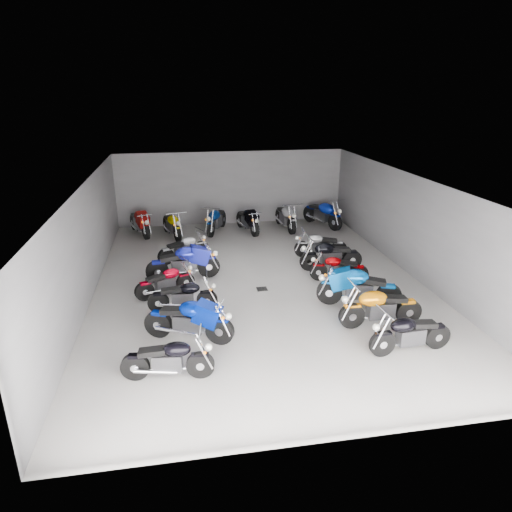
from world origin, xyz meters
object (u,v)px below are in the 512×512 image
at_px(motorcycle_left_a, 169,359).
at_px(motorcycle_back_c, 216,220).
at_px(motorcycle_right_c, 358,287).
at_px(motorcycle_right_f, 320,245).
at_px(motorcycle_left_d, 166,281).
at_px(motorcycle_left_c, 184,296).
at_px(motorcycle_back_e, 286,217).
at_px(motorcycle_right_e, 330,255).
at_px(motorcycle_right_a, 410,333).
at_px(motorcycle_back_f, 323,214).
at_px(drain_grate, 262,289).
at_px(motorcycle_left_f, 184,248).
at_px(motorcycle_right_d, 338,268).
at_px(motorcycle_left_b, 190,320).
at_px(motorcycle_right_b, 380,307).
at_px(motorcycle_back_b, 172,225).
at_px(motorcycle_back_a, 140,222).
at_px(motorcycle_back_d, 248,220).
at_px(motorcycle_left_e, 184,263).

bearing_deg(motorcycle_left_a, motorcycle_back_c, 176.48).
distance_m(motorcycle_right_c, motorcycle_back_c, 8.39).
bearing_deg(motorcycle_right_f, motorcycle_left_d, 124.21).
distance_m(motorcycle_left_c, motorcycle_back_e, 8.46).
bearing_deg(motorcycle_right_f, motorcycle_right_e, -171.58).
distance_m(motorcycle_right_a, motorcycle_back_f, 10.37).
xyz_separation_m(drain_grate, motorcycle_left_f, (-2.26, 2.92, 0.45)).
bearing_deg(motorcycle_right_d, motorcycle_left_b, 138.03).
bearing_deg(motorcycle_right_b, motorcycle_right_e, 0.68).
bearing_deg(motorcycle_left_b, motorcycle_left_c, -153.66).
bearing_deg(motorcycle_back_b, motorcycle_right_b, 104.73).
relative_size(motorcycle_right_a, motorcycle_right_c, 0.90).
height_order(motorcycle_left_c, motorcycle_back_e, motorcycle_back_e).
xyz_separation_m(motorcycle_right_e, motorcycle_back_a, (-6.53, 5.13, 0.03)).
xyz_separation_m(motorcycle_right_d, motorcycle_back_d, (-1.99, 5.74, 0.08)).
xyz_separation_m(motorcycle_back_a, motorcycle_back_f, (7.88, -0.08, 0.03)).
relative_size(motorcycle_left_c, motorcycle_left_d, 1.09).
relative_size(motorcycle_back_a, motorcycle_back_f, 0.96).
bearing_deg(motorcycle_back_e, drain_grate, 64.38).
xyz_separation_m(motorcycle_left_c, motorcycle_back_f, (6.25, 7.31, 0.12)).
relative_size(motorcycle_right_e, motorcycle_back_e, 0.92).
relative_size(motorcycle_back_e, motorcycle_back_f, 1.02).
height_order(motorcycle_left_c, motorcycle_right_d, motorcycle_left_c).
height_order(motorcycle_left_d, motorcycle_left_e, motorcycle_left_e).
height_order(motorcycle_left_d, motorcycle_back_d, motorcycle_back_d).
bearing_deg(motorcycle_left_f, motorcycle_left_a, -28.83).
xyz_separation_m(motorcycle_left_b, motorcycle_back_b, (-0.42, 8.45, -0.02)).
xyz_separation_m(motorcycle_left_f, motorcycle_right_e, (4.80, -1.71, 0.05)).
bearing_deg(motorcycle_left_f, motorcycle_back_d, 112.83).
bearing_deg(motorcycle_right_d, motorcycle_right_e, 13.33).
height_order(motorcycle_right_c, motorcycle_right_f, motorcycle_right_c).
relative_size(motorcycle_left_d, motorcycle_back_b, 0.82).
bearing_deg(motorcycle_back_c, motorcycle_right_e, 147.19).
relative_size(motorcycle_right_d, motorcycle_back_d, 0.84).
relative_size(motorcycle_right_c, motorcycle_right_d, 1.25).
bearing_deg(motorcycle_left_c, motorcycle_left_b, 7.64).
distance_m(drain_grate, motorcycle_left_e, 2.63).
height_order(drain_grate, motorcycle_right_a, motorcycle_right_a).
xyz_separation_m(motorcycle_left_f, motorcycle_back_a, (-1.73, 3.41, 0.08)).
relative_size(drain_grate, motorcycle_right_a, 0.16).
distance_m(motorcycle_left_d, motorcycle_right_b, 6.07).
bearing_deg(motorcycle_right_c, motorcycle_left_e, 79.41).
relative_size(motorcycle_left_f, motorcycle_back_d, 0.84).
bearing_deg(motorcycle_left_e, motorcycle_left_f, 172.97).
bearing_deg(motorcycle_left_b, motorcycle_right_a, 96.71).
bearing_deg(motorcycle_right_f, motorcycle_left_e, 115.25).
distance_m(motorcycle_left_f, motorcycle_right_e, 5.10).
height_order(motorcycle_right_d, motorcycle_back_a, motorcycle_back_a).
bearing_deg(motorcycle_right_c, motorcycle_back_c, 42.37).
height_order(motorcycle_right_b, motorcycle_right_d, motorcycle_right_b).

